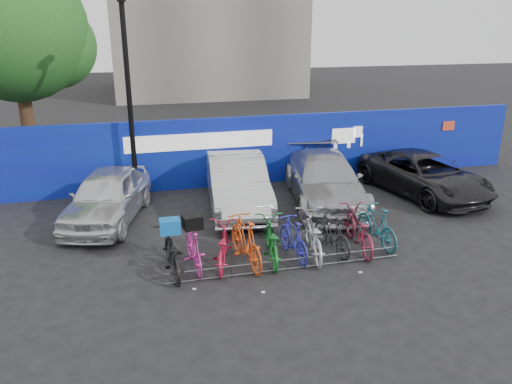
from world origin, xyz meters
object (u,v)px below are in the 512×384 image
object	(u,v)px
car_1	(237,183)
bike_5	(293,238)
car_0	(107,196)
bike_2	(222,246)
bike_3	(246,241)
bike_7	(332,233)
car_2	(325,180)
bike_rack	(288,264)
bike_6	(313,235)
tree	(21,33)
bike_4	(271,241)
bike_1	(194,248)
car_3	(424,175)
bike_9	(377,225)
lamppost	(129,97)
bike_8	(359,229)
bike_0	(172,253)

from	to	relation	value
car_1	bike_5	size ratio (longest dim) A/B	2.89
car_0	bike_2	xyz separation A→B (m)	(2.65, -3.58, -0.25)
bike_3	bike_7	distance (m)	2.22
car_0	car_1	world-z (taller)	car_1
car_1	car_2	xyz separation A→B (m)	(2.77, -0.25, -0.04)
bike_rack	car_2	bearing A→B (deg)	58.20
bike_rack	bike_7	bearing A→B (deg)	26.71
bike_3	bike_6	world-z (taller)	bike_3
car_2	bike_7	size ratio (longest dim) A/B	3.10
tree	bike_6	distance (m)	13.38
bike_4	bike_6	xyz separation A→B (m)	(1.05, 0.00, 0.02)
bike_1	bike_6	size ratio (longest dim) A/B	0.83
bike_7	car_1	bearing A→B (deg)	-75.31
bike_5	bike_6	xyz separation A→B (m)	(0.49, -0.01, 0.03)
bike_6	bike_1	bearing A→B (deg)	9.35
car_3	bike_9	distance (m)	4.69
lamppost	bike_8	size ratio (longest dim) A/B	3.01
lamppost	car_2	size ratio (longest dim) A/B	1.18
car_0	bike_9	xyz separation A→B (m)	(6.67, -3.45, -0.20)
bike_4	bike_7	bearing A→B (deg)	-168.85
car_1	car_3	xyz separation A→B (m)	(6.23, -0.32, -0.12)
bike_0	car_2	bearing A→B (deg)	-148.96
lamppost	bike_0	xyz separation A→B (m)	(0.62, -5.44, -2.78)
bike_0	bike_3	distance (m)	1.73
car_2	car_3	distance (m)	3.47
bike_0	bike_3	bearing A→B (deg)	176.31
bike_1	bike_4	distance (m)	1.85
tree	car_0	bearing A→B (deg)	-66.94
car_2	car_3	size ratio (longest dim) A/B	1.06
bike_4	bike_8	world-z (taller)	bike_8
car_2	bike_8	size ratio (longest dim) A/B	2.55
tree	bike_0	bearing A→B (deg)	-67.42
car_3	bike_2	bearing A→B (deg)	-165.36
bike_3	bike_5	size ratio (longest dim) A/B	1.18
tree	bike_1	distance (m)	11.95
car_3	bike_4	world-z (taller)	car_3
car_2	bike_5	distance (m)	4.11
car_2	bike_6	distance (m)	3.88
bike_2	bike_5	distance (m)	1.75
car_1	car_3	size ratio (longest dim) A/B	0.99
tree	car_3	size ratio (longest dim) A/B	1.60
bike_6	bike_7	distance (m)	0.53
lamppost	bike_8	world-z (taller)	lamppost
bike_3	bike_5	world-z (taller)	bike_3
car_0	bike_6	distance (m)	6.07
bike_0	bike_2	bearing A→B (deg)	-179.04
bike_0	lamppost	bearing A→B (deg)	-87.09
lamppost	car_2	xyz separation A→B (m)	(5.75, -1.89, -2.52)
bike_4	bike_9	size ratio (longest dim) A/B	1.09
car_3	bike_1	xyz separation A→B (m)	(-8.08, -3.37, -0.17)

